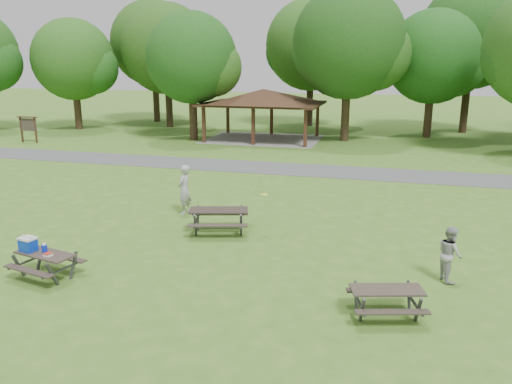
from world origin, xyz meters
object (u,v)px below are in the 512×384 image
object	(u,v)px
picnic_table_near	(40,254)
picnic_table_middle	(219,215)
frisbee_catcher	(450,254)
frisbee_thrower	(184,190)

from	to	relation	value
picnic_table_near	picnic_table_middle	xyz separation A→B (m)	(3.49, 4.74, -0.04)
frisbee_catcher	picnic_table_middle	bearing A→B (deg)	54.23
picnic_table_near	picnic_table_middle	bearing A→B (deg)	53.67
frisbee_thrower	picnic_table_near	bearing A→B (deg)	-6.63
picnic_table_near	frisbee_catcher	bearing A→B (deg)	14.34
picnic_table_near	frisbee_thrower	size ratio (longest dim) A/B	1.01
picnic_table_near	frisbee_thrower	xyz separation A→B (m)	(1.46, 6.49, 0.29)
frisbee_thrower	frisbee_catcher	xyz separation A→B (m)	(9.30, -3.74, -0.20)
picnic_table_near	picnic_table_middle	distance (m)	5.88
frisbee_catcher	frisbee_thrower	bearing A→B (deg)	47.59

